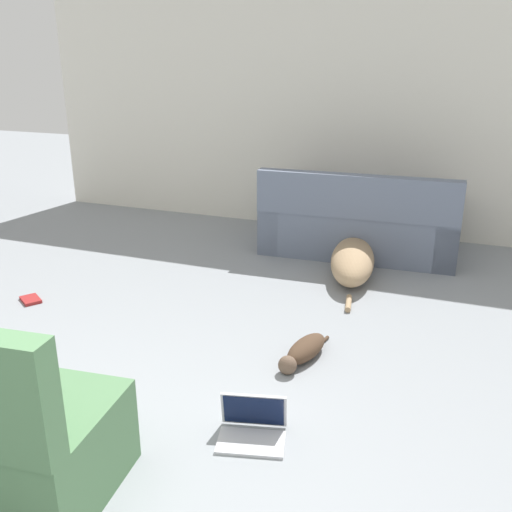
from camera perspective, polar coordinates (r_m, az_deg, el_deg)
The scene contains 7 objects.
wall_back at distance 6.13m, azimuth 7.41°, elevation 13.98°, with size 6.62×0.06×2.46m.
couch at distance 5.55m, azimuth 10.31°, elevation 3.13°, with size 1.84×0.98×0.82m.
dog at distance 5.06m, azimuth 9.68°, elevation 0.03°, with size 0.54×1.50×0.30m.
cat at distance 3.63m, azimuth 4.78°, elevation -9.44°, with size 0.24×0.59×0.13m.
laptop_open at distance 2.98m, azimuth -0.34°, elevation -16.37°, with size 0.39×0.33×0.21m.
book_red at distance 4.77m, azimuth -21.61°, elevation -4.08°, with size 0.22×0.20×0.02m.
side_chair at distance 2.68m, azimuth -21.66°, elevation -16.87°, with size 0.68×0.71×0.91m.
Camera 1 is at (1.43, -1.14, 1.83)m, focal length 40.00 mm.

